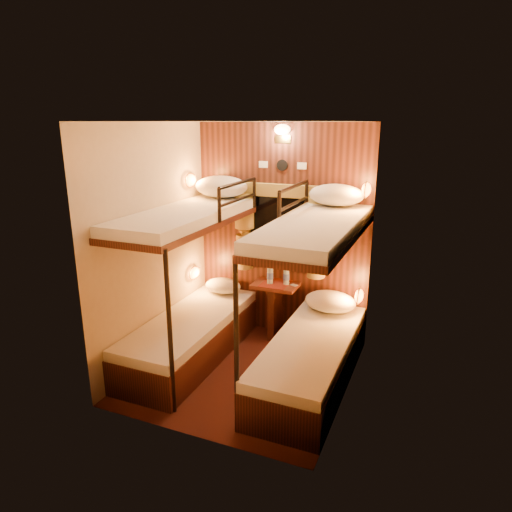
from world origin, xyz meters
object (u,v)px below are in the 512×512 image
at_px(table, 275,303).
at_px(bunk_left, 190,307).
at_px(bottle_left, 270,275).
at_px(bunk_right, 312,328).
at_px(bottle_right, 286,276).

bearing_deg(table, bunk_left, -129.67).
bearing_deg(bunk_left, bottle_left, 52.20).
height_order(bunk_left, bottle_left, bunk_left).
bearing_deg(bunk_right, table, 129.67).
distance_m(table, bottle_right, 0.36).
relative_size(bunk_left, bottle_left, 7.67).
xyz_separation_m(bunk_left, table, (0.65, 0.78, -0.14)).
bearing_deg(bottle_left, table, 19.63).
height_order(bunk_right, bottle_right, bunk_right).
bearing_deg(bunk_right, bottle_left, 132.87).
xyz_separation_m(bottle_left, bottle_right, (0.18, 0.04, -0.00)).
bearing_deg(bottle_right, bunk_right, -56.54).
relative_size(bunk_left, table, 2.90).
xyz_separation_m(table, bottle_right, (0.12, 0.02, 0.34)).
distance_m(bunk_right, bottle_left, 1.06).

